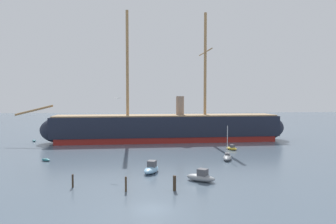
{
  "coord_description": "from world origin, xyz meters",
  "views": [
    {
      "loc": [
        -0.64,
        -33.76,
        12.05
      ],
      "look_at": [
        4.28,
        36.97,
        8.54
      ],
      "focal_mm": 34.48,
      "sensor_mm": 36.0,
      "label": 1
    }
  ],
  "objects": [
    {
      "name": "seagull_in_flight",
      "position": [
        -5.33,
        20.66,
        11.71
      ],
      "size": [
        1.2,
        0.7,
        0.14
      ],
      "color": "silver"
    },
    {
      "name": "mooring_piling_right_pair",
      "position": [
        -3.16,
        6.64,
        0.94
      ],
      "size": [
        0.27,
        0.27,
        1.89
      ],
      "primitive_type": "cylinder",
      "color": "#423323",
      "rests_on": "ground"
    },
    {
      "name": "dinghy_mid_left",
      "position": [
        -19.14,
        26.87,
        0.25
      ],
      "size": [
        2.23,
        1.99,
        0.5
      ],
      "color": "#236670",
      "rests_on": "ground"
    },
    {
      "name": "sailboat_mid_right",
      "position": [
        14.74,
        25.72,
        0.54
      ],
      "size": [
        2.87,
        5.19,
        6.48
      ],
      "color": "gray",
      "rests_on": "ground"
    },
    {
      "name": "dinghy_far_left",
      "position": [
        -30.22,
        53.5,
        0.22
      ],
      "size": [
        1.2,
        2.01,
        0.44
      ],
      "color": "#236670",
      "rests_on": "ground"
    },
    {
      "name": "motorboat_foreground_right",
      "position": [
        7.13,
        10.83,
        0.63
      ],
      "size": [
        4.53,
        3.93,
        1.8
      ],
      "color": "gray",
      "rests_on": "ground"
    },
    {
      "name": "mooring_piling_left_pair",
      "position": [
        3.0,
        6.54,
        0.96
      ],
      "size": [
        0.42,
        0.42,
        1.92
      ],
      "primitive_type": "cylinder",
      "color": "#382B1E",
      "rests_on": "ground"
    },
    {
      "name": "ground_plane",
      "position": [
        0.0,
        0.0,
        0.0
      ],
      "size": [
        400.0,
        400.0,
        0.0
      ],
      "primitive_type": "plane",
      "color": "#4C5B6B"
    },
    {
      "name": "motorboat_near_centre",
      "position": [
        0.23,
        16.35,
        0.66
      ],
      "size": [
        3.22,
        4.83,
        1.88
      ],
      "color": "#7FB2D6",
      "rests_on": "ground"
    },
    {
      "name": "mooring_piling_nearest",
      "position": [
        -10.27,
        8.92,
        0.88
      ],
      "size": [
        0.25,
        0.25,
        1.75
      ],
      "primitive_type": "cylinder",
      "color": "#382B1E",
      "rests_on": "ground"
    },
    {
      "name": "motorboat_alongside_stern",
      "position": [
        18.51,
        36.62,
        0.43
      ],
      "size": [
        2.66,
        3.04,
        1.21
      ],
      "color": "gold",
      "rests_on": "ground"
    },
    {
      "name": "tall_ship",
      "position": [
        4.97,
        51.48,
        3.67
      ],
      "size": [
        71.12,
        15.26,
        34.19
      ],
      "color": "maroon",
      "rests_on": "ground"
    },
    {
      "name": "dinghy_distant_centre",
      "position": [
        -0.11,
        63.7,
        0.29
      ],
      "size": [
        2.52,
        2.36,
        0.57
      ],
      "color": "#236670",
      "rests_on": "ground"
    },
    {
      "name": "dinghy_far_right",
      "position": [
        32.27,
        49.58,
        0.23
      ],
      "size": [
        1.82,
        2.0,
        0.45
      ],
      "color": "gold",
      "rests_on": "ground"
    }
  ]
}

